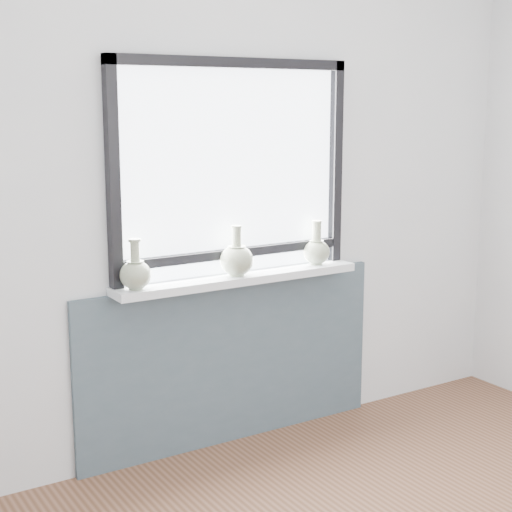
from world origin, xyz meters
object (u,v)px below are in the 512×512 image
windowsill (239,278)px  vase_b (237,259)px  vase_a (136,273)px  vase_c (316,250)px

windowsill → vase_b: (-0.02, -0.02, 0.10)m
windowsill → vase_a: 0.57m
vase_b → vase_c: vase_b is taller
vase_a → vase_c: bearing=1.2°
vase_a → vase_c: size_ratio=1.01×
vase_a → vase_b: (0.54, 0.00, 0.01)m
windowsill → vase_b: bearing=-144.0°
vase_a → vase_b: 0.54m
vase_b → vase_c: bearing=2.0°
vase_b → vase_c: (0.50, 0.02, -0.01)m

